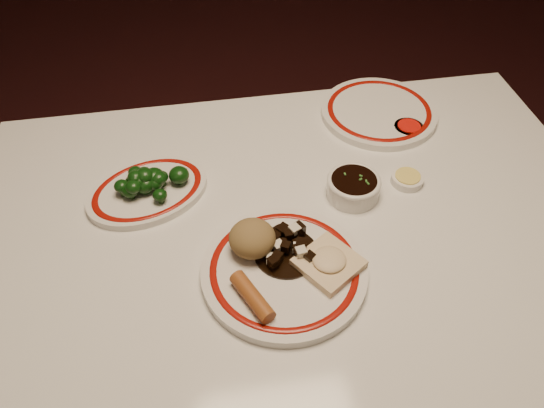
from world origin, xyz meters
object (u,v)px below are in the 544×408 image
(dining_table, at_px, (301,268))
(fried_wonton, at_px, (329,262))
(stirfry_heap, at_px, (287,247))
(broccoli_pile, at_px, (147,181))
(soy_bowl, at_px, (353,188))
(main_plate, at_px, (284,271))
(broccoli_plate, at_px, (148,191))
(rice_mound, at_px, (252,238))
(spring_roll, at_px, (252,297))

(dining_table, height_order, fried_wonton, fried_wonton)
(stirfry_heap, bearing_deg, broccoli_pile, 139.71)
(fried_wonton, height_order, soy_bowl, fried_wonton)
(main_plate, height_order, broccoli_plate, main_plate)
(dining_table, distance_m, fried_wonton, 0.15)
(main_plate, bearing_deg, rice_mound, 133.26)
(rice_mound, height_order, broccoli_plate, rice_mound)
(broccoli_plate, bearing_deg, stirfry_heap, -40.25)
(broccoli_plate, bearing_deg, soy_bowl, -10.17)
(dining_table, distance_m, main_plate, 0.14)
(spring_roll, bearing_deg, main_plate, 17.75)
(main_plate, relative_size, stirfry_heap, 3.25)
(broccoli_plate, bearing_deg, rice_mound, -46.15)
(fried_wonton, bearing_deg, broccoli_plate, 140.81)
(rice_mound, xyz_separation_m, spring_roll, (-0.02, -0.11, -0.02))
(fried_wonton, bearing_deg, rice_mound, 154.32)
(dining_table, distance_m, soy_bowl, 0.18)
(main_plate, distance_m, spring_roll, 0.09)
(fried_wonton, xyz_separation_m, broccoli_plate, (-0.30, 0.24, -0.02))
(main_plate, bearing_deg, broccoli_plate, 133.73)
(dining_table, height_order, rice_mound, rice_mound)
(broccoli_plate, height_order, soy_bowl, soy_bowl)
(main_plate, xyz_separation_m, broccoli_plate, (-0.22, 0.23, -0.00))
(rice_mound, relative_size, stirfry_heap, 0.72)
(stirfry_heap, bearing_deg, fried_wonton, -34.92)
(main_plate, bearing_deg, soy_bowl, 44.77)
(main_plate, distance_m, broccoli_pile, 0.32)
(rice_mound, relative_size, broccoli_plate, 0.28)
(spring_roll, xyz_separation_m, broccoli_plate, (-0.16, 0.29, -0.02))
(spring_roll, relative_size, broccoli_plate, 0.33)
(spring_roll, distance_m, fried_wonton, 0.14)
(stirfry_heap, distance_m, soy_bowl, 0.20)
(dining_table, relative_size, broccoli_plate, 4.18)
(broccoli_plate, relative_size, broccoli_pile, 2.03)
(broccoli_pile, xyz_separation_m, soy_bowl, (0.39, -0.07, -0.02))
(broccoli_pile, height_order, soy_bowl, broccoli_pile)
(stirfry_heap, relative_size, broccoli_plate, 0.39)
(spring_roll, bearing_deg, fried_wonton, -5.15)
(dining_table, height_order, broccoli_plate, broccoli_plate)
(main_plate, xyz_separation_m, stirfry_heap, (0.01, 0.03, 0.02))
(soy_bowl, bearing_deg, fried_wonton, -117.97)
(dining_table, height_order, main_plate, main_plate)
(spring_roll, bearing_deg, dining_table, 25.45)
(broccoli_pile, bearing_deg, stirfry_heap, -40.29)
(spring_roll, relative_size, broccoli_pile, 0.68)
(fried_wonton, distance_m, soy_bowl, 0.20)
(broccoli_pile, bearing_deg, main_plate, -46.40)
(dining_table, bearing_deg, main_plate, -123.10)
(stirfry_heap, bearing_deg, main_plate, -108.09)
(dining_table, relative_size, stirfry_heap, 10.80)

